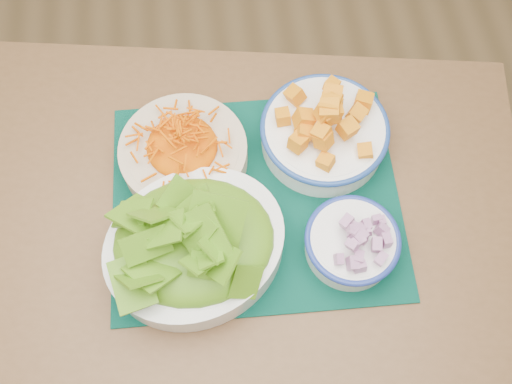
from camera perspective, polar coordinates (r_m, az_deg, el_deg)
table at (r=1.07m, az=-4.29°, el=-5.27°), size 1.19×0.90×0.75m
placemat at (r=0.97m, az=0.00°, el=-0.78°), size 0.51×0.42×0.00m
carrot_bowl at (r=0.98m, az=-7.32°, el=4.21°), size 0.26×0.26×0.09m
squash_bowl at (r=0.99m, az=6.90°, el=6.29°), size 0.28×0.28×0.10m
lettuce_bowl at (r=0.88m, az=-6.22°, el=-4.90°), size 0.36×0.33×0.13m
onion_bowl at (r=0.92m, az=9.60°, el=-4.85°), size 0.19×0.19×0.08m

